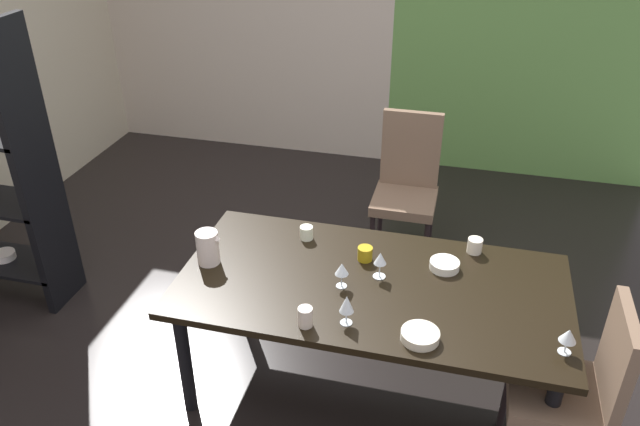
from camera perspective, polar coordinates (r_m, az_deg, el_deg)
ground_plane at (r=3.92m, az=-4.50°, el=-12.21°), size 5.26×5.83×0.02m
back_panel_interior at (r=6.12m, az=-7.37°, el=18.46°), size 2.89×0.10×2.80m
garden_window_panel at (r=5.73m, az=19.15°, el=16.31°), size 2.37×0.10×2.80m
dining_table at (r=3.27m, az=4.71°, el=-7.33°), size 1.99×1.02×0.71m
chair_right_near at (r=3.13m, az=22.58°, el=-14.28°), size 0.44×0.44×0.98m
chair_head_far at (r=4.49m, az=7.95°, el=2.86°), size 0.44×0.45×1.07m
wine_glass_near_shelf at (r=2.91m, az=2.46°, el=-8.35°), size 0.07×0.07×0.16m
wine_glass_rear at (r=3.21m, az=5.52°, el=-4.25°), size 0.07×0.07×0.15m
wine_glass_center at (r=3.14m, az=2.01°, el=-5.19°), size 0.07×0.07×0.14m
wine_glass_west at (r=2.97m, az=21.76°, el=-10.41°), size 0.08×0.08×0.13m
serving_bowl_front at (r=2.91m, az=9.14°, el=-11.00°), size 0.18×0.18×0.04m
serving_bowl_right at (r=3.37m, az=11.31°, el=-4.68°), size 0.16×0.16×0.05m
cup_left at (r=2.93m, az=-1.35°, el=-9.48°), size 0.07×0.07×0.10m
cup_corner at (r=3.38m, az=4.13°, el=-3.72°), size 0.08×0.08×0.08m
cup_east at (r=3.53m, az=13.96°, el=-2.91°), size 0.08×0.08×0.08m
cup_near_window at (r=3.55m, az=-1.25°, el=-1.81°), size 0.07×0.07×0.08m
pitcher_north at (r=3.37m, az=-10.22°, el=-3.11°), size 0.13×0.12×0.19m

